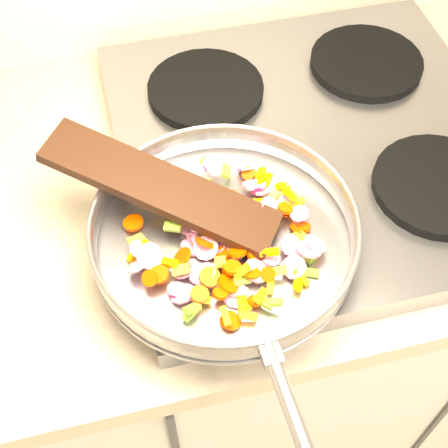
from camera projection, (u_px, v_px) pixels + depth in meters
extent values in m
cube|color=#939399|center=(313.00, 147.00, 0.98)|extent=(0.60, 0.60, 0.04)
cylinder|color=black|center=(251.00, 223.00, 0.86)|extent=(0.19, 0.19, 0.02)
cylinder|color=black|center=(439.00, 185.00, 0.90)|extent=(0.19, 0.19, 0.02)
cylinder|color=black|center=(206.00, 89.00, 1.02)|extent=(0.19, 0.19, 0.02)
cylinder|color=black|center=(366.00, 63.00, 1.06)|extent=(0.19, 0.19, 0.02)
cylinder|color=#9E9EA5|center=(224.00, 242.00, 0.82)|extent=(0.35, 0.35, 0.01)
torus|color=#9E9EA5|center=(224.00, 231.00, 0.80)|extent=(0.38, 0.38, 0.04)
torus|color=#9E9EA5|center=(224.00, 222.00, 0.79)|extent=(0.35, 0.35, 0.01)
cylinder|color=#9E9EA5|center=(297.00, 427.00, 0.64)|extent=(0.03, 0.19, 0.02)
cube|color=#9E9EA5|center=(270.00, 354.00, 0.69)|extent=(0.02, 0.03, 0.02)
cylinder|color=#BC1258|center=(291.00, 246.00, 0.80)|extent=(0.03, 0.04, 0.03)
cube|color=#7EAD2C|center=(275.00, 219.00, 0.84)|extent=(0.02, 0.02, 0.01)
cylinder|color=#BC1258|center=(206.00, 248.00, 0.80)|extent=(0.04, 0.04, 0.02)
cube|color=#FFAE00|center=(269.00, 252.00, 0.78)|extent=(0.03, 0.01, 0.01)
cylinder|color=#D13D00|center=(133.00, 223.00, 0.83)|extent=(0.03, 0.03, 0.01)
cube|color=#7EAD2C|center=(259.00, 273.00, 0.79)|extent=(0.02, 0.02, 0.01)
cube|color=#FFAE00|center=(261.00, 173.00, 0.87)|extent=(0.02, 0.03, 0.02)
cylinder|color=#BC1258|center=(150.00, 256.00, 0.78)|extent=(0.04, 0.03, 0.03)
cylinder|color=#BC1258|center=(271.00, 257.00, 0.79)|extent=(0.04, 0.04, 0.01)
cube|color=#FFAE00|center=(268.00, 180.00, 0.86)|extent=(0.02, 0.02, 0.02)
cylinder|color=#BC1258|center=(213.00, 192.00, 0.85)|extent=(0.04, 0.04, 0.01)
cube|color=#FFAE00|center=(248.00, 205.00, 0.83)|extent=(0.03, 0.02, 0.02)
cube|color=#FFAE00|center=(269.00, 217.00, 0.83)|extent=(0.02, 0.03, 0.01)
cube|color=#FFAE00|center=(297.00, 205.00, 0.85)|extent=(0.03, 0.02, 0.01)
cylinder|color=#BC1258|center=(196.00, 225.00, 0.81)|extent=(0.03, 0.03, 0.02)
cube|color=#7EAD2C|center=(233.00, 224.00, 0.83)|extent=(0.02, 0.02, 0.02)
cube|color=#FFAE00|center=(162.00, 269.00, 0.78)|extent=(0.03, 0.01, 0.02)
cylinder|color=#D13D00|center=(251.00, 272.00, 0.77)|extent=(0.03, 0.03, 0.01)
cylinder|color=#BC1258|center=(299.00, 214.00, 0.82)|extent=(0.03, 0.03, 0.01)
cube|color=#FFAE00|center=(283.00, 186.00, 0.86)|extent=(0.02, 0.02, 0.02)
cube|color=#7EAD2C|center=(181.00, 269.00, 0.77)|extent=(0.02, 0.02, 0.02)
cube|color=#FFAE00|center=(316.00, 248.00, 0.80)|extent=(0.01, 0.02, 0.01)
cube|color=#FFAE00|center=(134.00, 254.00, 0.80)|extent=(0.02, 0.02, 0.01)
cube|color=#FFAE00|center=(301.00, 277.00, 0.78)|extent=(0.02, 0.03, 0.02)
cylinder|color=#BC1258|center=(237.00, 290.00, 0.77)|extent=(0.04, 0.04, 0.02)
cylinder|color=#D13D00|center=(220.00, 294.00, 0.75)|extent=(0.03, 0.03, 0.01)
cube|color=#7EAD2C|center=(207.00, 162.00, 0.87)|extent=(0.02, 0.02, 0.01)
cylinder|color=#BC1258|center=(236.00, 250.00, 0.80)|extent=(0.03, 0.03, 0.02)
cylinder|color=#D13D00|center=(159.00, 275.00, 0.77)|extent=(0.03, 0.03, 0.01)
cube|color=#7EAD2C|center=(311.00, 272.00, 0.79)|extent=(0.02, 0.02, 0.01)
cube|color=#7EAD2C|center=(221.00, 212.00, 0.83)|extent=(0.02, 0.03, 0.01)
cube|color=#FFAE00|center=(225.00, 316.00, 0.74)|extent=(0.01, 0.02, 0.01)
cube|color=#7EAD2C|center=(278.00, 271.00, 0.77)|extent=(0.02, 0.01, 0.02)
cylinder|color=#BC1258|center=(283.00, 204.00, 0.85)|extent=(0.03, 0.03, 0.02)
cube|color=#FFAE00|center=(261.00, 201.00, 0.85)|extent=(0.03, 0.02, 0.02)
cylinder|color=#D13D00|center=(182.00, 257.00, 0.79)|extent=(0.03, 0.04, 0.03)
cube|color=#7EAD2C|center=(266.00, 303.00, 0.75)|extent=(0.02, 0.02, 0.01)
cube|color=#FFAE00|center=(274.00, 206.00, 0.83)|extent=(0.01, 0.02, 0.01)
cylinder|color=#BC1258|center=(137.00, 266.00, 0.77)|extent=(0.03, 0.03, 0.03)
cube|color=#FFAE00|center=(261.00, 182.00, 0.86)|extent=(0.02, 0.02, 0.01)
cylinder|color=#D13D00|center=(299.00, 238.00, 0.82)|extent=(0.03, 0.03, 0.01)
cylinder|color=#BC1258|center=(198.00, 231.00, 0.82)|extent=(0.04, 0.04, 0.02)
cube|color=#FFAE00|center=(242.00, 271.00, 0.77)|extent=(0.03, 0.02, 0.02)
cylinder|color=#D13D00|center=(230.00, 197.00, 0.85)|extent=(0.03, 0.03, 0.01)
cylinder|color=#BC1258|center=(256.00, 271.00, 0.78)|extent=(0.05, 0.05, 0.02)
cube|color=#FFAE00|center=(290.00, 194.00, 0.84)|extent=(0.02, 0.03, 0.01)
cylinder|color=#D13D00|center=(150.00, 278.00, 0.76)|extent=(0.03, 0.03, 0.02)
cylinder|color=#D13D00|center=(243.00, 214.00, 0.84)|extent=(0.02, 0.03, 0.02)
cylinder|color=#BC1258|center=(236.00, 296.00, 0.77)|extent=(0.05, 0.05, 0.01)
cylinder|color=#BC1258|center=(177.00, 290.00, 0.77)|extent=(0.03, 0.03, 0.01)
cylinder|color=#D13D00|center=(221.00, 254.00, 0.80)|extent=(0.03, 0.03, 0.02)
cylinder|color=#D13D00|center=(232.00, 267.00, 0.77)|extent=(0.03, 0.03, 0.01)
cylinder|color=#D13D00|center=(147.00, 255.00, 0.78)|extent=(0.03, 0.03, 0.02)
cylinder|color=#BC1258|center=(192.00, 226.00, 0.83)|extent=(0.05, 0.04, 0.02)
cylinder|color=#D13D00|center=(200.00, 294.00, 0.75)|extent=(0.03, 0.03, 0.01)
cube|color=#FFAE00|center=(242.00, 304.00, 0.76)|extent=(0.02, 0.02, 0.02)
cylinder|color=#BC1258|center=(140.00, 250.00, 0.79)|extent=(0.04, 0.04, 0.02)
cube|color=#FFAE00|center=(248.00, 316.00, 0.74)|extent=(0.02, 0.02, 0.01)
cylinder|color=#BC1258|center=(316.00, 244.00, 0.79)|extent=(0.04, 0.05, 0.03)
cylinder|color=#BC1258|center=(261.00, 248.00, 0.80)|extent=(0.04, 0.04, 0.02)
cube|color=#FFAE00|center=(271.00, 286.00, 0.77)|extent=(0.02, 0.02, 0.01)
cylinder|color=#D13D00|center=(255.00, 255.00, 0.79)|extent=(0.02, 0.03, 0.02)
cube|color=#7EAD2C|center=(226.00, 171.00, 0.87)|extent=(0.02, 0.02, 0.01)
cylinder|color=#D13D00|center=(237.00, 212.00, 0.84)|extent=(0.03, 0.03, 0.01)
cylinder|color=#D13D00|center=(249.00, 174.00, 0.88)|extent=(0.03, 0.03, 0.02)
cylinder|color=#D13D00|center=(205.00, 242.00, 0.80)|extent=(0.03, 0.03, 0.02)
cube|color=#FFAE00|center=(187.00, 205.00, 0.84)|extent=(0.02, 0.02, 0.02)
cube|color=#FFAE00|center=(244.00, 208.00, 0.84)|extent=(0.02, 0.02, 0.02)
cylinder|color=#BC1258|center=(183.00, 294.00, 0.76)|extent=(0.04, 0.04, 0.02)
cube|color=#7EAD2C|center=(191.00, 202.00, 0.85)|extent=(0.02, 0.01, 0.02)
cylinder|color=#BC1258|center=(254.00, 185.00, 0.85)|extent=(0.03, 0.03, 0.02)
cube|color=#7EAD2C|center=(311.00, 256.00, 0.80)|extent=(0.03, 0.02, 0.02)
cube|color=#7EAD2C|center=(253.00, 221.00, 0.82)|extent=(0.03, 0.03, 0.01)
cylinder|color=#BC1258|center=(211.00, 167.00, 0.87)|extent=(0.03, 0.04, 0.03)
cube|color=#7EAD2C|center=(189.00, 314.00, 0.75)|extent=(0.02, 0.02, 0.01)
cylinder|color=#BC1258|center=(150.00, 257.00, 0.79)|extent=(0.04, 0.04, 0.01)
cylinder|color=#BC1258|center=(310.00, 249.00, 0.78)|extent=(0.05, 0.05, 0.02)
cube|color=#FFAE00|center=(207.00, 239.00, 0.81)|extent=(0.03, 0.02, 0.02)
cube|color=#FFAE00|center=(201.00, 299.00, 0.76)|extent=(0.02, 0.02, 0.01)
cube|color=#FFAE00|center=(205.00, 246.00, 0.80)|extent=(0.03, 0.02, 0.02)
cylinder|color=#BC1258|center=(268.00, 207.00, 0.84)|extent=(0.04, 0.03, 0.02)
cube|color=#7EAD2C|center=(275.00, 302.00, 0.74)|extent=(0.02, 0.02, 0.01)
cube|color=#FFAE00|center=(177.00, 191.00, 0.87)|extent=(0.02, 0.02, 0.01)
cylinder|color=#D13D00|center=(285.00, 209.00, 0.83)|extent=(0.02, 0.03, 0.02)
cylinder|color=#BC1258|center=(260.00, 190.00, 0.86)|extent=(0.04, 0.04, 0.02)
cylinder|color=#BC1258|center=(219.00, 246.00, 0.81)|extent=(0.03, 0.04, 0.02)
cylinder|color=#D13D00|center=(253.00, 224.00, 0.82)|extent=(0.03, 0.03, 0.01)
cylinder|color=#D13D00|center=(299.00, 229.00, 0.83)|extent=(0.03, 0.03, 0.03)
cube|color=#7EAD2C|center=(172.00, 227.00, 0.80)|extent=(0.03, 0.02, 0.01)
cube|color=#FFAE00|center=(306.00, 247.00, 0.80)|extent=(0.02, 0.02, 0.02)
cube|color=#FFAE00|center=(170.00, 263.00, 0.77)|extent=(0.02, 0.02, 0.01)
cube|color=#7EAD2C|center=(206.00, 183.00, 0.86)|extent=(0.02, 0.02, 0.01)
cylinder|color=#BC1258|center=(294.00, 267.00, 0.78)|extent=(0.04, 0.04, 0.02)
cube|color=#FFAE00|center=(252.00, 212.00, 0.84)|extent=(0.02, 0.02, 0.02)
cube|color=#7EAD2C|center=(282.00, 190.00, 0.86)|extent=(0.03, 0.02, 0.02)
cylinder|color=#D13D00|center=(303.00, 227.00, 0.83)|extent=(0.03, 0.03, 0.01)
cylinder|color=#D13D00|center=(228.00, 284.00, 0.76)|extent=(0.04, 0.04, 0.03)
cylinder|color=#BC1258|center=(246.00, 169.00, 0.88)|extent=(0.04, 0.03, 0.03)
cube|color=#7EAD2C|center=(234.00, 221.00, 0.83)|extent=(0.03, 0.02, 0.01)
cylinder|color=#D13D00|center=(178.00, 204.00, 0.85)|extent=(0.03, 0.03, 0.02)
cylinder|color=#BC1258|center=(201.00, 240.00, 0.81)|extent=(0.04, 0.04, 0.02)
cube|color=#7EAD2C|center=(220.00, 262.00, 0.78)|extent=(0.02, 0.02, 0.01)
cylinder|color=#BC1258|center=(199.00, 278.00, 0.78)|extent=(0.04, 0.03, 0.01)
cylinder|color=#D13D00|center=(161.00, 270.00, 0.79)|extent=(0.03, 0.03, 0.01)
cylinder|color=#D13D00|center=(207.00, 193.00, 0.85)|extent=(0.03, 0.03, 0.01)
cube|color=#FFAE00|center=(168.00, 207.00, 0.84)|extent=(0.02, 0.02, 0.02)
cylinder|color=#D13D00|center=(268.00, 274.00, 0.77)|extent=(0.02, 0.02, 0.02)
cube|color=#FFAE00|center=(202.00, 224.00, 0.83)|extent=(0.02, 0.02, 0.02)
cube|color=#7EAD2C|center=(242.00, 280.00, 0.77)|extent=(0.02, 0.01, 0.01)
cylinder|color=#BC1258|center=(273.00, 187.00, 0.86)|extent=(0.03, 0.03, 0.01)
cube|color=#FFAE00|center=(142.00, 247.00, 0.79)|extent=(0.02, 0.02, 0.01)
cube|color=#FFAE00|center=(245.00, 305.00, 0.76)|extent=(0.02, 0.02, 0.02)
cube|color=#7EAD2C|center=(199.00, 288.00, 0.77)|extent=(0.02, 0.02, 0.02)
cube|color=#FFAE00|center=(189.00, 199.00, 0.84)|extent=(0.02, 0.02, 0.02)
cylinder|color=#BC1258|center=(161.00, 189.00, 0.87)|extent=(0.04, 0.04, 0.02)
cylinder|color=#BC1258|center=(270.00, 206.00, 0.82)|extent=(0.03, 0.03, 0.02)
cube|color=#FFAE00|center=(225.00, 265.00, 0.79)|extent=(0.02, 0.02, 0.01)
cylinder|color=#BC1258|center=(182.00, 178.00, 0.88)|extent=(0.04, 0.04, 0.02)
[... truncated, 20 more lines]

